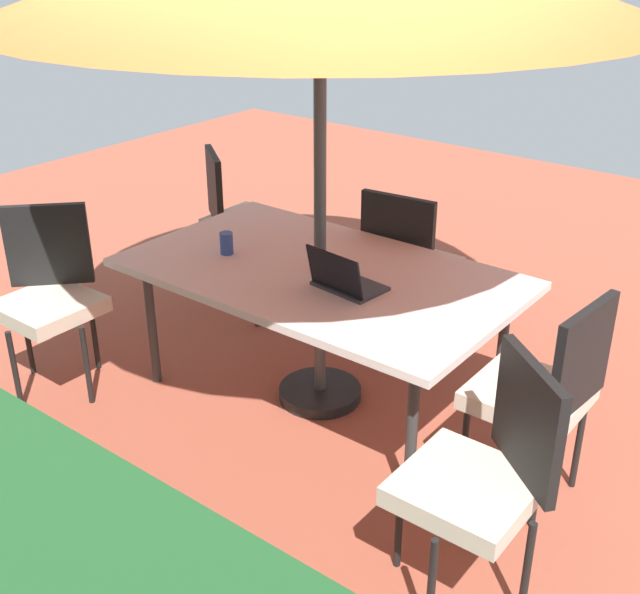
{
  "coord_description": "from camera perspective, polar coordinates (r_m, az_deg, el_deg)",
  "views": [
    {
      "loc": [
        -2.24,
        2.88,
        2.36
      ],
      "look_at": [
        0.0,
        0.0,
        0.6
      ],
      "focal_mm": 44.97,
      "sensor_mm": 36.0,
      "label": 1
    }
  ],
  "objects": [
    {
      "name": "chair_northeast",
      "position": [
        4.45,
        -18.72,
        0.41
      ],
      "size": [
        0.59,
        0.59,
        0.98
      ],
      "rotation": [
        0.0,
        0.0,
        3.95
      ],
      "color": "beige",
      "rests_on": "ground_plane"
    },
    {
      "name": "dining_table",
      "position": [
        4.0,
        -0.0,
        1.31
      ],
      "size": [
        1.94,
        1.14,
        0.75
      ],
      "color": "silver",
      "rests_on": "ground_plane"
    },
    {
      "name": "chair_south",
      "position": [
        4.63,
        6.22,
        2.64
      ],
      "size": [
        0.47,
        0.48,
        0.98
      ],
      "rotation": [
        0.0,
        0.0,
        0.11
      ],
      "color": "beige",
      "rests_on": "ground_plane"
    },
    {
      "name": "ground_plane",
      "position": [
        4.35,
        -0.0,
        -7.25
      ],
      "size": [
        10.0,
        10.0,
        0.02
      ],
      "primitive_type": "cube",
      "color": "#9E4C38"
    },
    {
      "name": "chair_southeast",
      "position": [
        5.34,
        -5.82,
        5.86
      ],
      "size": [
        0.58,
        0.58,
        0.98
      ],
      "rotation": [
        0.0,
        0.0,
        5.64
      ],
      "color": "beige",
      "rests_on": "ground_plane"
    },
    {
      "name": "chair_west",
      "position": [
        3.51,
        15.59,
        -6.26
      ],
      "size": [
        0.48,
        0.47,
        0.98
      ],
      "rotation": [
        0.0,
        0.0,
        1.48
      ],
      "color": "beige",
      "rests_on": "ground_plane"
    },
    {
      "name": "chair_northwest",
      "position": [
        2.98,
        11.56,
        -12.13
      ],
      "size": [
        0.58,
        0.58,
        0.98
      ],
      "rotation": [
        0.0,
        0.0,
        2.46
      ],
      "color": "beige",
      "rests_on": "ground_plane"
    },
    {
      "name": "laptop",
      "position": [
        3.75,
        1.75,
        1.15
      ],
      "size": [
        0.34,
        0.28,
        0.21
      ],
      "rotation": [
        0.0,
        0.0,
        -0.11
      ],
      "color": "#2D2D33",
      "rests_on": "dining_table"
    },
    {
      "name": "cup",
      "position": [
        4.19,
        -6.67,
        3.82
      ],
      "size": [
        0.07,
        0.07,
        0.12
      ],
      "primitive_type": "cylinder",
      "color": "#334C99",
      "rests_on": "dining_table"
    }
  ]
}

